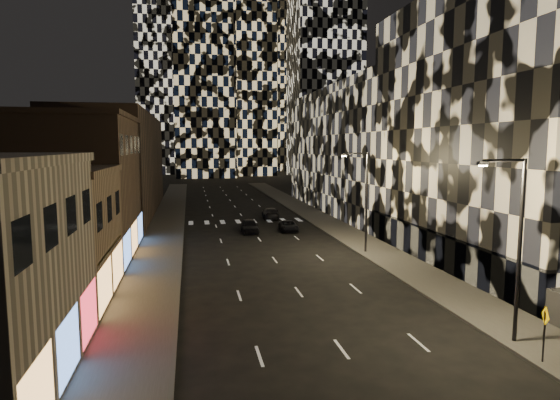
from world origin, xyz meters
name	(u,v)px	position (x,y,z in m)	size (l,w,h in m)	color
sidewalk_left	(167,223)	(-10.00, 50.00, 0.07)	(4.00, 120.00, 0.15)	#47443F
sidewalk_right	(320,218)	(10.00, 50.00, 0.07)	(4.00, 120.00, 0.15)	#47443F
curb_left	(184,223)	(-7.90, 50.00, 0.07)	(0.20, 120.00, 0.15)	#4C4C47
curb_right	(305,219)	(7.90, 50.00, 0.07)	(0.20, 120.00, 0.15)	#4C4C47
retail_tan	(25,240)	(-17.00, 21.00, 4.00)	(10.00, 10.00, 8.00)	#7D634B
retail_brown	(73,189)	(-17.00, 33.50, 6.00)	(10.00, 15.00, 12.00)	#503B2D
retail_filler_left	(118,165)	(-17.00, 60.00, 7.00)	(10.00, 40.00, 14.00)	#503B2D
midrise_right	(525,130)	(20.00, 24.50, 11.00)	(16.00, 25.00, 22.00)	#232326
midrise_base	(434,248)	(12.30, 24.50, 1.50)	(0.60, 25.00, 3.00)	#383838
midrise_filler_right	(372,151)	(20.00, 57.00, 9.00)	(16.00, 40.00, 18.00)	#232326
tower_right_mid	(325,15)	(35.00, 135.00, 50.00)	(20.00, 20.00, 100.00)	black
tower_left_back	(171,1)	(-12.00, 165.00, 60.00)	(24.00, 24.00, 120.00)	black
tower_center_low	(203,21)	(-2.00, 140.00, 47.50)	(18.00, 18.00, 95.00)	black
streetlight_near	(516,237)	(8.35, 10.00, 5.35)	(2.55, 0.25, 9.00)	black
streetlight_far	(364,195)	(8.35, 30.00, 5.35)	(2.55, 0.25, 9.00)	black
car_dark_midlane	(250,226)	(-0.50, 42.08, 0.76)	(1.79, 4.44, 1.51)	black
car_dark_oncoming	(270,213)	(3.50, 51.50, 0.74)	(2.09, 5.13, 1.49)	black
car_dark_rightlane	(289,226)	(4.00, 42.16, 0.59)	(1.95, 4.23, 1.18)	black
ped_sign	(545,325)	(8.30, 7.74, 1.85)	(0.37, 0.79, 2.53)	black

